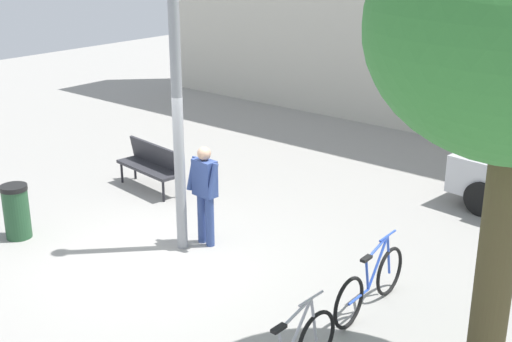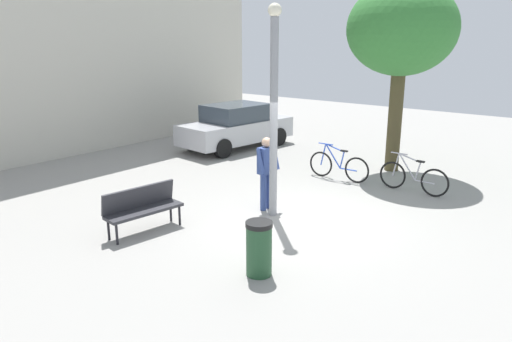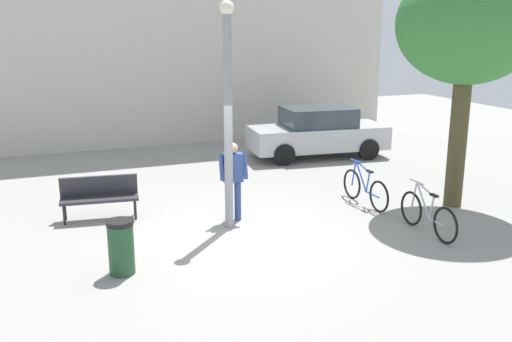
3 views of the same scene
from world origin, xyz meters
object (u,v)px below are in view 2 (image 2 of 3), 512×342
lamppost (274,105)px  parked_car_silver (236,126)px  person_by_lamppost (267,168)px  bicycle_silver (413,178)px  park_bench (142,205)px  bicycle_blue (338,166)px  trash_bin (259,248)px  plaza_tree (402,31)px

lamppost → parked_car_silver: size_ratio=1.02×
parked_car_silver → person_by_lamppost: bearing=-132.9°
bicycle_silver → lamppost: bearing=153.1°
lamppost → park_bench: bearing=148.1°
bicycle_blue → bicycle_silver: same height
lamppost → person_by_lamppost: (0.20, 0.34, -1.47)m
lamppost → park_bench: size_ratio=2.71×
park_bench → parked_car_silver: (7.00, 3.59, 0.23)m
bicycle_blue → trash_bin: size_ratio=1.95×
person_by_lamppost → plaza_tree: plaza_tree is taller
plaza_tree → trash_bin: 8.44m
lamppost → person_by_lamppost: bearing=58.9°
bicycle_silver → parked_car_silver: parked_car_silver is taller
person_by_lamppost → trash_bin: 3.21m
parked_car_silver → trash_bin: 9.60m
bicycle_blue → bicycle_silver: 2.05m
person_by_lamppost → plaza_tree: 5.91m
lamppost → bicycle_silver: (3.51, -1.78, -2.06)m
park_bench → parked_car_silver: bearing=27.2°
lamppost → person_by_lamppost: 1.53m
trash_bin → plaza_tree: bearing=7.6°
plaza_tree → lamppost: bearing=174.8°
person_by_lamppost → parked_car_silver: person_by_lamppost is taller
lamppost → bicycle_blue: size_ratio=2.46×
trash_bin → park_bench: bearing=90.1°
lamppost → bicycle_silver: bearing=-26.9°
lamppost → bicycle_blue: bearing=4.5°
lamppost → trash_bin: lamppost is taller
lamppost → bicycle_silver: 4.44m
plaza_tree → parked_car_silver: plaza_tree is taller
trash_bin → bicycle_blue: bearing=17.1°
lamppost → park_bench: lamppost is taller
plaza_tree → trash_bin: plaza_tree is taller
person_by_lamppost → bicycle_silver: (3.31, -2.12, -0.58)m
lamppost → park_bench: (-2.39, 1.49, -1.89)m
park_bench → bicycle_blue: size_ratio=0.91×
bicycle_silver → park_bench: bearing=151.0°
lamppost → person_by_lamppost: size_ratio=2.67×
park_bench → plaza_tree: size_ratio=0.31×
person_by_lamppost → parked_car_silver: size_ratio=0.38×
person_by_lamppost → lamppost: bearing=-121.1°
person_by_lamppost → park_bench: size_ratio=1.01×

